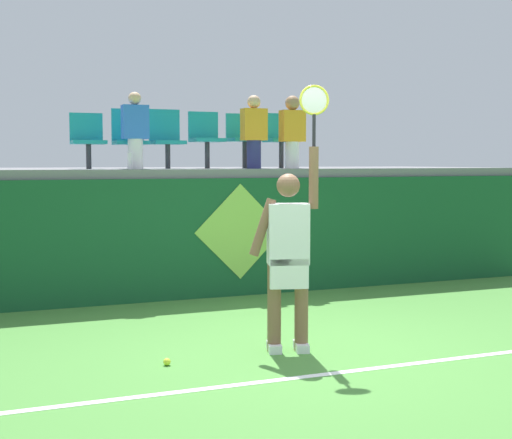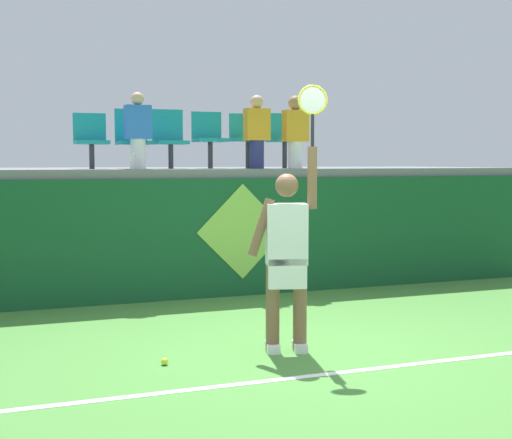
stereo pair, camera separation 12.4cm
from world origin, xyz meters
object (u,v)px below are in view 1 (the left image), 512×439
Objects in this scene: spectator_0 at (254,131)px; spectator_1 at (292,130)px; stadium_chair_5 at (279,137)px; spectator_2 at (135,130)px; stadium_chair_3 at (206,136)px; tennis_player at (289,252)px; stadium_chair_0 at (88,138)px; tennis_ball at (167,362)px; water_bottle at (130,161)px; stadium_chair_4 at (243,136)px; stadium_chair_2 at (166,136)px; stadium_chair_1 at (129,136)px.

spectator_1 is (0.58, -0.02, 0.01)m from spectator_0.
spectator_0 is 0.99× the size of spectator_1.
stadium_chair_5 is 2.28m from spectator_2.
spectator_1 is at bearing -22.08° from stadium_chair_3.
stadium_chair_3 is 0.80× the size of spectator_2.
tennis_player is 4.10m from stadium_chair_0.
stadium_chair_3 is at bearing 67.81° from tennis_ball.
tennis_ball is at bearing -122.36° from spectator_0.
water_bottle is 0.26× the size of stadium_chair_3.
spectator_0 reaches higher than water_bottle.
stadium_chair_4 reaches higher than water_bottle.
stadium_chair_5 is 0.81× the size of spectator_2.
spectator_2 is (-2.24, 0.07, -0.02)m from spectator_1.
stadium_chair_4 is at bearing 19.50° from water_bottle.
spectator_2 is at bearing -166.65° from stadium_chair_4.
stadium_chair_0 is at bearing -179.60° from stadium_chair_2.
stadium_chair_4 is at bearing 13.35° from spectator_2.
tennis_ball is 0.08× the size of stadium_chair_3.
spectator_0 reaches higher than tennis_ball.
stadium_chair_1 is at bearing 90.00° from spectator_2.
stadium_chair_4 is (0.91, 3.70, 1.22)m from tennis_player.
stadium_chair_1 is 1.09m from stadium_chair_3.
spectator_2 is (-0.75, 3.31, 1.27)m from tennis_player.
tennis_ball is 0.31× the size of water_bottle.
water_bottle is at bearing 84.27° from tennis_ball.
stadium_chair_2 is (0.96, 3.77, 2.11)m from tennis_ball.
tennis_player is 3.97m from stadium_chair_1.
spectator_2 is (-1.66, 0.04, -0.01)m from spectator_0.
tennis_ball is 5.09m from stadium_chair_5.
water_bottle is at bearing 106.02° from tennis_player.
stadium_chair_4 is at bearing 90.00° from spectator_0.
spectator_1 is at bearing 65.38° from tennis_player.
stadium_chair_1 is 0.82× the size of spectator_2.
stadium_chair_2 is 0.81× the size of spectator_1.
stadium_chair_4 is 0.44m from spectator_0.
stadium_chair_2 is at bearing 93.61° from tennis_player.
stadium_chair_1 is 2.24m from stadium_chair_5.
tennis_ball is at bearing -112.19° from stadium_chair_3.
stadium_chair_3 is at bearing -0.71° from stadium_chair_2.
water_bottle is at bearing -117.87° from spectator_2.
stadium_chair_3 is (1.66, 0.00, 0.04)m from stadium_chair_0.
spectator_0 reaches higher than stadium_chair_4.
stadium_chair_5 is (1.49, 3.71, 1.22)m from tennis_player.
spectator_2 is (0.00, -0.41, 0.08)m from stadium_chair_1.
stadium_chair_4 is 0.98× the size of stadium_chair_5.
stadium_chair_0 is 0.95× the size of stadium_chair_4.
stadium_chair_4 is at bearing 60.76° from tennis_ball.
stadium_chair_1 is (0.56, 0.01, 0.02)m from stadium_chair_0.
spectator_0 reaches higher than stadium_chair_2.
spectator_0 is at bearing 57.64° from tennis_ball.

